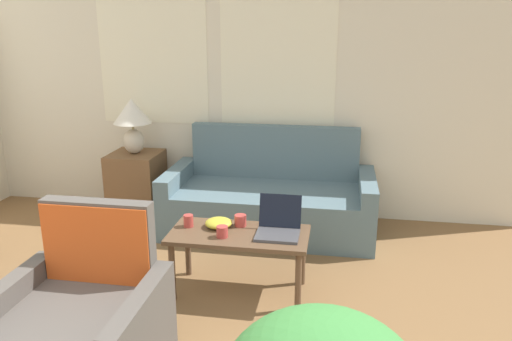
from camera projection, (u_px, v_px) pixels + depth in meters
name	position (u px, v px, depth m)	size (l,w,h in m)	color
wall_back	(222.00, 83.00, 4.89)	(5.96, 0.06, 2.60)	silver
couch	(270.00, 201.00, 4.67)	(1.90, 0.88, 0.93)	slate
armchair	(82.00, 329.00, 2.70)	(0.85, 0.78, 0.91)	#514C47
side_table	(137.00, 185.00, 4.97)	(0.48, 0.48, 0.65)	brown
table_lamp	(132.00, 118.00, 4.78)	(0.36, 0.36, 0.53)	beige
coffee_table	(239.00, 241.00, 3.51)	(0.97, 0.47, 0.46)	brown
laptop	(279.00, 226.00, 3.46)	(0.30, 0.30, 0.25)	#47474C
cup_navy	(222.00, 232.00, 3.41)	(0.08, 0.08, 0.08)	#B23D38
cup_yellow	(240.00, 220.00, 3.60)	(0.09, 0.09, 0.08)	#B23D38
cup_white	(188.00, 221.00, 3.59)	(0.07, 0.07, 0.09)	#B23D38
snack_bowl	(219.00, 223.00, 3.58)	(0.19, 0.19, 0.06)	gold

